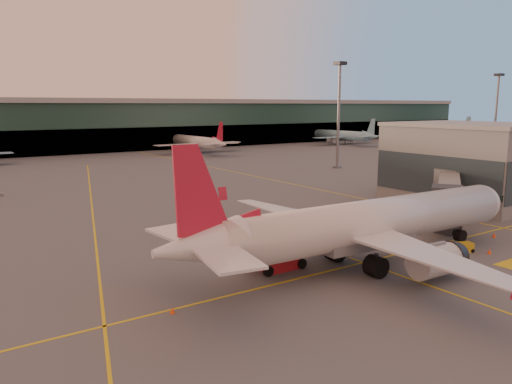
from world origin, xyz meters
TOP-DOWN VIEW (x-y plane):
  - ground at (0.00, 0.00)m, footprint 600.00×600.00m
  - taxi_markings at (-7.32, 44.49)m, footprint 100.12×173.00m
  - terminal at (0.00, 141.79)m, footprint 400.00×20.00m
  - gate_building at (41.93, 17.93)m, footprint 18.40×22.40m
  - mast_east_near at (55.00, 62.00)m, footprint 2.40×2.40m
  - mast_east_far at (130.00, 66.00)m, footprint 2.40×2.40m
  - distant_aircraft_row at (10.83, 118.00)m, footprint 350.00×34.00m
  - main_airplane at (4.02, 4.26)m, footprint 41.42×37.26m
  - jet_bridge at (27.84, 11.75)m, footprint 18.62×14.10m
  - catering_truck at (-3.44, 8.30)m, footprint 6.31×2.88m
  - gpu_cart at (16.44, 1.56)m, footprint 2.02×1.60m
  - pushback_tug at (25.59, 12.53)m, footprint 3.38×2.29m
  - cone_nose at (24.81, 3.18)m, footprint 0.43×0.43m
  - cone_tail at (-15.81, 4.35)m, footprint 0.38×0.38m
  - cone_wing_left at (3.04, 21.61)m, footprint 0.44×0.44m
  - cone_fwd at (18.07, -0.31)m, footprint 0.43×0.43m

SIDE VIEW (x-z plane):
  - ground at x=0.00m, z-range 0.00..0.00m
  - distant_aircraft_row at x=10.83m, z-range -6.50..6.50m
  - taxi_markings at x=-7.32m, z-range 0.00..0.01m
  - cone_tail at x=-15.81m, z-range -0.01..0.48m
  - cone_fwd at x=18.07m, z-range -0.01..0.53m
  - cone_nose at x=24.81m, z-range -0.01..0.53m
  - cone_wing_left at x=3.04m, z-range -0.01..0.55m
  - gpu_cart at x=16.44m, z-range -0.01..1.02m
  - pushback_tug at x=25.59m, z-range -0.15..1.45m
  - catering_truck at x=-3.44m, z-range 0.33..5.22m
  - main_airplane at x=4.02m, z-range -2.19..10.32m
  - jet_bridge at x=27.84m, z-range 1.17..7.26m
  - gate_building at x=41.93m, z-range -0.01..12.59m
  - terminal at x=0.00m, z-range -0.04..17.56m
  - mast_east_near at x=55.00m, z-range 2.06..27.66m
  - mast_east_far at x=130.00m, z-range 2.06..27.66m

